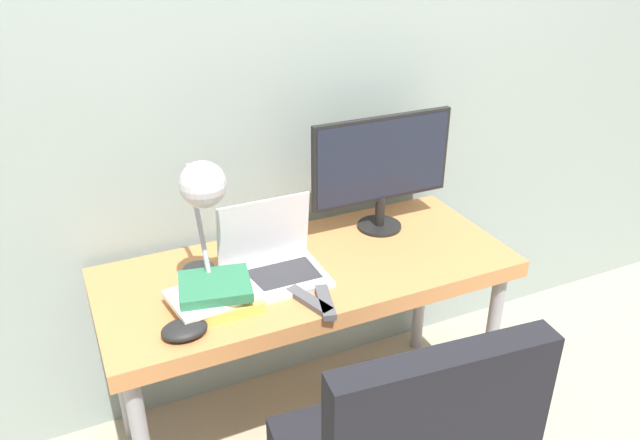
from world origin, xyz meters
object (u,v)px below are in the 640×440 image
monitor (382,165)px  desk_lamp (202,193)px  book_stack (216,294)px  laptop (272,262)px  game_controller (184,329)px

monitor → desk_lamp: 0.74m
monitor → book_stack: 0.78m
laptop → book_stack: (-0.22, -0.09, -0.01)m
game_controller → laptop: bearing=29.6°
laptop → desk_lamp: 0.38m
desk_lamp → book_stack: 0.32m
desk_lamp → game_controller: size_ratio=3.45×
monitor → game_controller: monitor is taller
desk_lamp → book_stack: size_ratio=1.62×
desk_lamp → book_stack: (-0.00, -0.05, -0.32)m
desk_lamp → book_stack: desk_lamp is taller
book_stack → monitor: bearing=18.9°
book_stack → game_controller: 0.16m
laptop → book_stack: 0.23m
laptop → desk_lamp: size_ratio=0.69×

